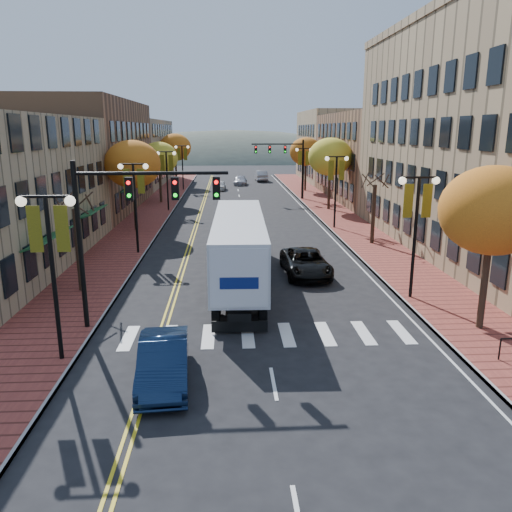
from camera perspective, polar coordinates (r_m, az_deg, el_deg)
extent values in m
plane|color=black|center=(18.83, 1.46, -11.44)|extent=(200.00, 200.00, 0.00)
cube|color=brown|center=(50.63, -11.84, 4.79)|extent=(4.00, 85.00, 0.15)
cube|color=brown|center=(51.14, 8.60, 5.02)|extent=(4.00, 85.00, 0.15)
cube|color=brown|center=(55.21, -19.98, 10.68)|extent=(12.00, 24.00, 11.00)
cube|color=#9E8966|center=(79.52, -14.83, 11.37)|extent=(12.00, 26.00, 9.50)
cube|color=brown|center=(62.27, 15.72, 10.85)|extent=(15.00, 24.00, 10.00)
cube|color=#9E8966|center=(83.37, 10.84, 12.21)|extent=(15.00, 20.00, 11.00)
cylinder|color=#382619|center=(26.69, -19.63, 0.63)|extent=(0.28, 0.28, 4.20)
cylinder|color=#382619|center=(41.97, -13.69, 6.26)|extent=(0.28, 0.28, 4.90)
ellipsoid|color=orange|center=(41.69, -13.92, 10.15)|extent=(4.48, 4.48, 3.81)
cylinder|color=#382619|center=(57.69, -10.88, 8.32)|extent=(0.28, 0.28, 4.55)
ellipsoid|color=yellow|center=(57.49, -11.01, 10.94)|extent=(4.16, 4.16, 3.54)
cylinder|color=#382619|center=(75.49, -9.13, 9.94)|extent=(0.28, 0.28, 5.04)
ellipsoid|color=orange|center=(75.33, -9.22, 12.17)|extent=(4.61, 4.61, 3.92)
cylinder|color=#382619|center=(22.34, 24.73, -1.96)|extent=(0.28, 0.28, 4.55)
ellipsoid|color=orange|center=(21.81, 25.46, 4.73)|extent=(4.16, 4.16, 3.54)
cylinder|color=#382619|center=(36.91, 13.26, 4.68)|extent=(0.28, 0.28, 4.20)
cylinder|color=#382619|center=(52.26, 8.37, 8.02)|extent=(0.28, 0.28, 4.90)
ellipsoid|color=yellow|center=(52.03, 8.48, 11.15)|extent=(4.48, 4.48, 3.81)
cylinder|color=#382619|center=(67.95, 5.67, 9.46)|extent=(0.28, 0.28, 4.76)
ellipsoid|color=orange|center=(67.77, 5.73, 11.80)|extent=(4.35, 4.35, 3.70)
cylinder|color=black|center=(18.69, -22.08, -2.86)|extent=(0.16, 0.16, 6.00)
cylinder|color=black|center=(18.09, -22.97, 6.27)|extent=(1.60, 0.10, 0.10)
sphere|color=#FFF2CC|center=(18.39, -25.28, 5.67)|extent=(0.36, 0.36, 0.36)
sphere|color=#FFF2CC|center=(17.86, -20.49, 5.92)|extent=(0.36, 0.36, 0.36)
cube|color=#ACA317|center=(18.41, -23.95, 2.81)|extent=(0.45, 0.03, 1.60)
cube|color=#ACA317|center=(18.11, -21.29, 2.90)|extent=(0.45, 0.03, 1.60)
cylinder|color=black|center=(33.86, -13.59, 5.10)|extent=(0.16, 0.16, 6.00)
cylinder|color=black|center=(33.53, -13.89, 10.17)|extent=(1.60, 0.10, 0.10)
sphere|color=#FFF2CC|center=(33.69, -15.23, 9.85)|extent=(0.36, 0.36, 0.36)
sphere|color=#FFF2CC|center=(33.40, -12.51, 9.97)|extent=(0.36, 0.36, 0.36)
cube|color=#ACA317|center=(33.70, -14.54, 8.27)|extent=(0.45, 0.03, 1.60)
cube|color=#ACA317|center=(33.54, -13.01, 8.33)|extent=(0.45, 0.03, 1.60)
cylinder|color=black|center=(51.53, -10.10, 8.31)|extent=(0.16, 0.16, 6.00)
cylinder|color=black|center=(51.31, -10.25, 11.65)|extent=(1.60, 0.10, 0.10)
sphere|color=#FFF2CC|center=(51.42, -11.14, 11.44)|extent=(0.36, 0.36, 0.36)
sphere|color=#FFF2CC|center=(51.23, -9.34, 11.51)|extent=(0.36, 0.36, 0.36)
cube|color=#ACA317|center=(51.42, -10.70, 10.40)|extent=(0.45, 0.03, 1.60)
cube|color=#ACA317|center=(51.32, -9.69, 10.44)|extent=(0.45, 0.03, 1.60)
cylinder|color=black|center=(69.36, -8.38, 9.87)|extent=(0.16, 0.16, 6.00)
cylinder|color=black|center=(69.20, -8.47, 12.34)|extent=(1.60, 0.10, 0.10)
sphere|color=#FFF2CC|center=(69.28, -9.14, 12.20)|extent=(0.36, 0.36, 0.36)
sphere|color=#FFF2CC|center=(69.14, -7.79, 12.24)|extent=(0.36, 0.36, 0.36)
cube|color=#ACA317|center=(69.29, -8.82, 11.42)|extent=(0.45, 0.03, 1.60)
cube|color=#ACA317|center=(69.21, -8.06, 11.45)|extent=(0.45, 0.03, 1.60)
cylinder|color=black|center=(25.12, 17.66, 1.73)|extent=(0.16, 0.16, 6.00)
cylinder|color=black|center=(24.68, 18.19, 8.54)|extent=(1.60, 0.10, 0.10)
sphere|color=#FFF2CC|center=(24.42, 16.40, 8.26)|extent=(0.36, 0.36, 0.36)
sphere|color=#FFF2CC|center=(24.99, 19.89, 8.12)|extent=(0.36, 0.36, 0.36)
cube|color=#ACA317|center=(24.64, 17.01, 6.04)|extent=(0.45, 0.03, 1.60)
cube|color=#ACA317|center=(24.97, 18.96, 5.99)|extent=(0.45, 0.03, 1.60)
cylinder|color=black|center=(42.19, 9.07, 7.07)|extent=(0.16, 0.16, 6.00)
cylinder|color=black|center=(41.92, 9.23, 11.14)|extent=(1.60, 0.10, 0.10)
sphere|color=#FFF2CC|center=(41.77, 8.13, 10.97)|extent=(0.36, 0.36, 0.36)
sphere|color=#FFF2CC|center=(42.11, 10.31, 10.91)|extent=(0.36, 0.36, 0.36)
cube|color=#ACA317|center=(41.90, 8.56, 9.66)|extent=(0.45, 0.03, 1.60)
cube|color=#ACA317|center=(42.09, 9.78, 9.63)|extent=(0.45, 0.03, 1.60)
cylinder|color=black|center=(59.80, 5.43, 9.27)|extent=(0.16, 0.16, 6.00)
cylinder|color=black|center=(59.62, 5.49, 12.14)|extent=(1.60, 0.10, 0.10)
sphere|color=#FFF2CC|center=(59.51, 4.71, 12.01)|extent=(0.36, 0.36, 0.36)
sphere|color=#FFF2CC|center=(59.75, 6.27, 11.98)|extent=(0.36, 0.36, 0.36)
cube|color=#ACA317|center=(59.60, 5.03, 11.09)|extent=(0.45, 0.03, 1.60)
cube|color=#ACA317|center=(59.74, 5.90, 11.08)|extent=(0.45, 0.03, 1.60)
cylinder|color=black|center=(21.30, -19.44, 0.79)|extent=(0.20, 0.20, 7.00)
cylinder|color=black|center=(20.19, -11.85, 9.24)|extent=(6.00, 0.14, 0.14)
cube|color=black|center=(20.40, -14.28, 7.46)|extent=(0.30, 0.25, 0.90)
sphere|color=#FF0C0C|center=(20.24, -14.40, 8.11)|extent=(0.16, 0.16, 0.16)
cube|color=black|center=(20.14, -9.21, 7.63)|extent=(0.30, 0.25, 0.90)
sphere|color=#FF0C0C|center=(19.97, -9.27, 8.29)|extent=(0.16, 0.16, 0.16)
cube|color=black|center=(20.04, -4.55, 7.73)|extent=(0.30, 0.25, 0.90)
sphere|color=#FF0C0C|center=(19.87, -4.57, 8.40)|extent=(0.16, 0.16, 0.16)
cylinder|color=black|center=(59.75, 5.34, 9.75)|extent=(0.20, 0.20, 7.00)
cylinder|color=black|center=(59.22, 2.47, 12.66)|extent=(6.00, 0.14, 0.14)
cube|color=black|center=(59.33, 3.34, 12.08)|extent=(0.30, 0.25, 0.90)
sphere|color=#FF0C0C|center=(59.18, 3.36, 12.31)|extent=(0.16, 0.16, 0.16)
cube|color=black|center=(59.15, 1.57, 12.09)|extent=(0.30, 0.25, 0.90)
sphere|color=#FF0C0C|center=(59.01, 1.59, 12.32)|extent=(0.16, 0.16, 0.16)
cube|color=black|center=(59.04, -0.03, 12.09)|extent=(0.30, 0.25, 0.90)
sphere|color=#FF0C0C|center=(58.89, -0.02, 12.33)|extent=(0.16, 0.16, 0.16)
cube|color=black|center=(26.09, -1.93, -2.10)|extent=(1.24, 12.50, 0.34)
cube|color=silver|center=(25.66, -1.96, 1.50)|extent=(2.78, 12.54, 2.69)
cube|color=black|center=(33.37, -1.96, 2.90)|extent=(2.46, 2.93, 2.40)
cylinder|color=black|center=(21.49, -4.61, -6.74)|extent=(0.36, 0.97, 0.96)
cylinder|color=black|center=(21.48, 0.81, -6.69)|extent=(0.36, 0.97, 0.96)
cylinder|color=black|center=(22.56, -4.48, -5.69)|extent=(0.36, 0.97, 0.96)
cylinder|color=black|center=(22.56, 0.66, -5.65)|extent=(0.36, 0.97, 0.96)
cylinder|color=black|center=(32.50, -3.72, 0.57)|extent=(0.36, 0.97, 0.96)
cylinder|color=black|center=(32.50, -0.17, 0.60)|extent=(0.36, 0.97, 0.96)
cylinder|color=black|center=(34.55, -3.62, 1.40)|extent=(0.36, 0.97, 0.96)
cylinder|color=black|center=(34.55, -0.28, 1.43)|extent=(0.36, 0.97, 0.96)
imported|color=#0E1C38|center=(17.07, -10.50, -11.74)|extent=(1.93, 4.65, 1.50)
imported|color=black|center=(28.79, 5.70, -0.76)|extent=(2.60, 5.36, 1.47)
imported|color=white|center=(69.54, -4.16, 8.04)|extent=(1.89, 3.92, 1.29)
imported|color=#AFAFB7|center=(76.13, -1.80, 8.61)|extent=(2.24, 4.59, 1.29)
imported|color=#A2A2AA|center=(81.65, 0.59, 9.13)|extent=(1.96, 5.09, 1.65)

